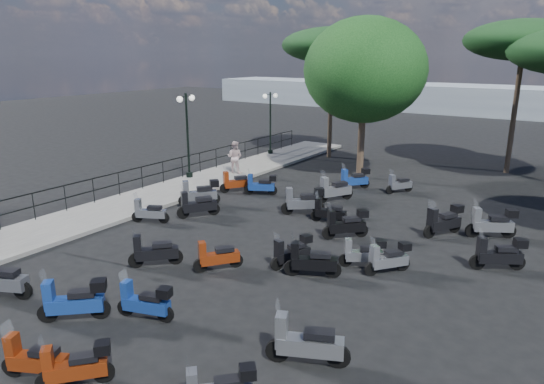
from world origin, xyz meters
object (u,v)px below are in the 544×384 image
Objects in this scene: scooter_13 at (329,213)px; pine_0 at (524,40)px; scooter_3 at (236,183)px; scooter_23 at (306,343)px; broadleaf_tree at (365,70)px; scooter_9 at (334,190)px; scooter_14 at (303,201)px; scooter_1 at (149,212)px; pine_2 at (333,45)px; lamp_post_2 at (270,119)px; scooter_10 at (74,301)px; scooter_2 at (200,193)px; scooter_11 at (145,302)px; scooter_8 at (197,205)px; scooter_27 at (492,224)px; scooter_6 at (154,252)px; scooter_16 at (75,367)px; scooter_24 at (363,253)px; scooter_18 at (388,259)px; scooter_5 at (35,360)px; scooter_12 at (311,262)px; scooter_15 at (354,179)px; scooter_7 at (217,257)px; scooter_4 at (261,185)px; scooter_21 at (399,185)px; scooter_20 at (346,225)px; scooter_25 at (499,254)px; lamp_post_1 at (187,130)px; scooter_26 at (443,221)px; pedestrian_far at (235,157)px.

pine_0 reaches higher than scooter_13.
scooter_3 is 0.92× the size of scooter_13.
broadleaf_tree is (-5.83, 15.81, 5.11)m from scooter_23.
pine_0 is at bearing -88.58° from scooter_9.
scooter_23 reaches higher than scooter_14.
scooter_1 is 0.18× the size of pine_2.
lamp_post_2 is 2.81× the size of scooter_10.
scooter_11 is (5.30, -7.86, -0.08)m from scooter_2.
scooter_8 is (1.01, -3.82, 0.04)m from scooter_3.
scooter_14 is 0.94× the size of scooter_27.
scooter_6 is 1.10× the size of scooter_16.
scooter_18 is at bearing -124.21° from scooter_24.
scooter_5 is 5.58m from scooter_23.
scooter_12 is (2.94, -7.28, -0.04)m from scooter_9.
scooter_14 reaches higher than scooter_15.
scooter_3 is 0.87× the size of scooter_27.
pine_2 reaches higher than scooter_7.
broadleaf_tree is at bearing -51.31° from scooter_4.
lamp_post_2 is at bearing 12.42° from scooter_21.
scooter_12 is (11.06, -14.11, -1.93)m from lamp_post_2.
scooter_11 is 4.97m from scooter_12.
lamp_post_2 is 9.38m from scooter_15.
scooter_25 is at bearing -132.90° from scooter_20.
scooter_2 is 1.07× the size of scooter_15.
scooter_3 is at bearing -4.62° from scooter_5.
scooter_14 is 7.82m from scooter_25.
lamp_post_1 is 13.26m from scooter_24.
scooter_7 is 4.36m from scooter_10.
scooter_12 is 0.19× the size of pine_0.
scooter_21 is 6.18m from broadleaf_tree.
scooter_1 is 20.96m from pine_0.
scooter_20 is 3.62m from scooter_26.
scooter_12 is at bearing -60.34° from scooter_16.
scooter_23 is (4.34, 3.50, 0.08)m from scooter_5.
scooter_6 is (5.20, -10.69, -0.56)m from pedestrian_far.
scooter_27 is 16.20m from pine_2.
scooter_23 is at bearing -141.46° from scooter_1.
scooter_14 reaches higher than scooter_7.
scooter_24 is (-0.82, 0.00, -0.01)m from scooter_18.
scooter_14 is at bearing 16.66° from scooter_24.
lamp_post_2 is 2.34× the size of scooter_9.
scooter_8 is 1.18× the size of scooter_24.
scooter_11 is at bearing 165.87° from scooter_13.
scooter_11 is 7.20m from scooter_18.
broadleaf_tree reaches higher than scooter_7.
scooter_12 is (4.45, 2.10, 0.01)m from scooter_6.
scooter_15 is 1.03× the size of scooter_20.
pine_0 reaches higher than scooter_21.
lamp_post_1 is 3.12× the size of scooter_3.
pedestrian_far is 1.33× the size of scooter_7.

